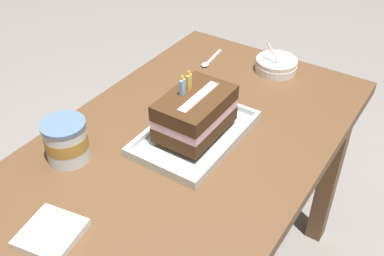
{
  "coord_description": "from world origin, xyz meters",
  "views": [
    {
      "loc": [
        -0.77,
        -0.51,
        1.43
      ],
      "look_at": [
        0.01,
        -0.01,
        0.72
      ],
      "focal_mm": 42.43,
      "sensor_mm": 36.0,
      "label": 1
    }
  ],
  "objects_px": {
    "ice_cream_tub": "(66,141)",
    "napkin_pile": "(51,234)",
    "serving_spoon_by_bowls": "(208,62)",
    "birthday_cake": "(195,113)",
    "bowl_stack": "(276,65)",
    "foil_tray": "(195,134)"
  },
  "relations": [
    {
      "from": "napkin_pile",
      "to": "ice_cream_tub",
      "type": "bearing_deg",
      "value": 36.96
    },
    {
      "from": "serving_spoon_by_bowls",
      "to": "birthday_cake",
      "type": "bearing_deg",
      "value": -153.16
    },
    {
      "from": "serving_spoon_by_bowls",
      "to": "napkin_pile",
      "type": "bearing_deg",
      "value": -172.08
    },
    {
      "from": "ice_cream_tub",
      "to": "serving_spoon_by_bowls",
      "type": "xyz_separation_m",
      "value": [
        0.58,
        -0.04,
        -0.05
      ]
    },
    {
      "from": "bowl_stack",
      "to": "napkin_pile",
      "type": "relative_size",
      "value": 0.99
    },
    {
      "from": "birthday_cake",
      "to": "bowl_stack",
      "type": "xyz_separation_m",
      "value": [
        0.43,
        -0.03,
        -0.06
      ]
    },
    {
      "from": "ice_cream_tub",
      "to": "serving_spoon_by_bowls",
      "type": "relative_size",
      "value": 0.77
    },
    {
      "from": "ice_cream_tub",
      "to": "napkin_pile",
      "type": "distance_m",
      "value": 0.25
    },
    {
      "from": "birthday_cake",
      "to": "serving_spoon_by_bowls",
      "type": "distance_m",
      "value": 0.39
    },
    {
      "from": "birthday_cake",
      "to": "napkin_pile",
      "type": "bearing_deg",
      "value": 171.32
    },
    {
      "from": "birthday_cake",
      "to": "ice_cream_tub",
      "type": "xyz_separation_m",
      "value": [
        -0.24,
        0.21,
        -0.02
      ]
    },
    {
      "from": "birthday_cake",
      "to": "serving_spoon_by_bowls",
      "type": "bearing_deg",
      "value": 26.84
    },
    {
      "from": "foil_tray",
      "to": "birthday_cake",
      "type": "height_order",
      "value": "birthday_cake"
    },
    {
      "from": "foil_tray",
      "to": "birthday_cake",
      "type": "relative_size",
      "value": 1.63
    },
    {
      "from": "bowl_stack",
      "to": "ice_cream_tub",
      "type": "relative_size",
      "value": 1.24
    },
    {
      "from": "foil_tray",
      "to": "serving_spoon_by_bowls",
      "type": "relative_size",
      "value": 2.39
    },
    {
      "from": "foil_tray",
      "to": "napkin_pile",
      "type": "xyz_separation_m",
      "value": [
        -0.43,
        0.07,
        0.0
      ]
    },
    {
      "from": "serving_spoon_by_bowls",
      "to": "napkin_pile",
      "type": "height_order",
      "value": "napkin_pile"
    },
    {
      "from": "ice_cream_tub",
      "to": "serving_spoon_by_bowls",
      "type": "distance_m",
      "value": 0.59
    },
    {
      "from": "bowl_stack",
      "to": "serving_spoon_by_bowls",
      "type": "height_order",
      "value": "bowl_stack"
    },
    {
      "from": "serving_spoon_by_bowls",
      "to": "ice_cream_tub",
      "type": "bearing_deg",
      "value": 176.23
    },
    {
      "from": "bowl_stack",
      "to": "ice_cream_tub",
      "type": "bearing_deg",
      "value": 159.84
    }
  ]
}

